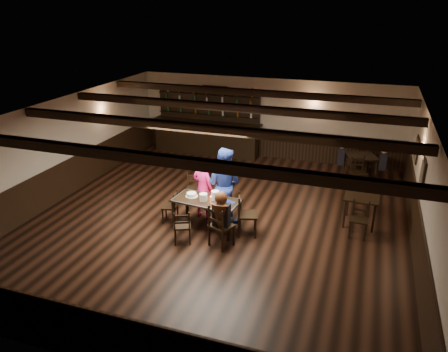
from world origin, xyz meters
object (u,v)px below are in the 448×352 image
(chair_near_left, at_px, (182,225))
(dining_table, at_px, (206,203))
(man_blue, at_px, (224,185))
(chair_near_right, at_px, (219,224))
(woman_pink, at_px, (203,188))
(cake, at_px, (192,195))
(bar_counter, at_px, (207,133))

(chair_near_left, bearing_deg, dining_table, 71.93)
(chair_near_left, distance_m, man_blue, 1.57)
(chair_near_right, bearing_deg, woman_pink, 124.63)
(dining_table, distance_m, chair_near_left, 0.88)
(chair_near_right, distance_m, cake, 1.25)
(chair_near_left, relative_size, bar_counter, 0.21)
(woman_pink, bearing_deg, cake, 91.56)
(chair_near_right, height_order, woman_pink, woman_pink)
(chair_near_right, height_order, cake, chair_near_right)
(chair_near_left, distance_m, chair_near_right, 0.84)
(dining_table, relative_size, man_blue, 0.86)
(chair_near_left, height_order, cake, cake)
(cake, bearing_deg, chair_near_right, -38.92)
(chair_near_left, distance_m, cake, 0.95)
(woman_pink, bearing_deg, chair_near_left, 104.90)
(man_blue, bearing_deg, chair_near_left, 77.22)
(cake, distance_m, bar_counter, 5.43)
(chair_near_right, bearing_deg, man_blue, 104.33)
(dining_table, height_order, man_blue, man_blue)
(chair_near_right, bearing_deg, chair_near_left, -172.21)
(dining_table, bearing_deg, woman_pink, 119.33)
(chair_near_left, height_order, man_blue, man_blue)
(bar_counter, bearing_deg, dining_table, -69.21)
(woman_pink, distance_m, cake, 0.48)
(chair_near_right, bearing_deg, bar_counter, 113.17)
(cake, bearing_deg, chair_near_left, -81.40)
(dining_table, distance_m, cake, 0.42)
(chair_near_left, height_order, chair_near_right, chair_near_right)
(chair_near_right, xyz_separation_m, woman_pink, (-0.86, 1.24, 0.20))
(cake, bearing_deg, dining_table, -9.58)
(cake, bearing_deg, woman_pink, 78.14)
(chair_near_left, xyz_separation_m, chair_near_right, (0.82, 0.11, 0.11))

